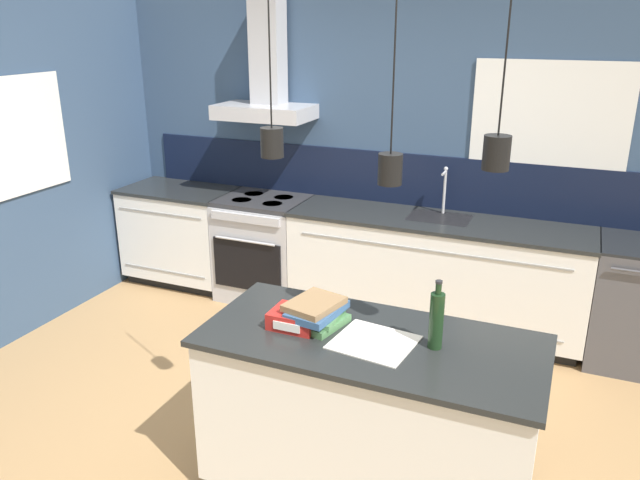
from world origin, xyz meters
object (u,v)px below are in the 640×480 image
(dishwasher, at_px, (637,304))
(book_stack, at_px, (317,312))
(oven_range, at_px, (264,248))
(red_supply_box, at_px, (295,319))
(bottle_on_island, at_px, (436,319))

(dishwasher, distance_m, book_stack, 2.62)
(oven_range, distance_m, dishwasher, 2.99)
(book_stack, relative_size, red_supply_box, 1.42)
(book_stack, xyz_separation_m, red_supply_box, (-0.09, -0.06, -0.02))
(oven_range, xyz_separation_m, book_stack, (1.36, -1.98, 0.52))
(dishwasher, relative_size, red_supply_box, 3.80)
(dishwasher, xyz_separation_m, book_stack, (-1.63, -1.99, 0.52))
(oven_range, height_order, red_supply_box, red_supply_box)
(book_stack, bearing_deg, oven_range, 124.44)
(oven_range, xyz_separation_m, bottle_on_island, (1.97, -1.98, 0.60))
(oven_range, xyz_separation_m, dishwasher, (2.99, 0.00, -0.00))
(dishwasher, distance_m, red_supply_box, 2.72)
(red_supply_box, bearing_deg, oven_range, 121.81)
(dishwasher, bearing_deg, oven_range, -179.92)
(oven_range, bearing_deg, bottle_on_island, -45.21)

